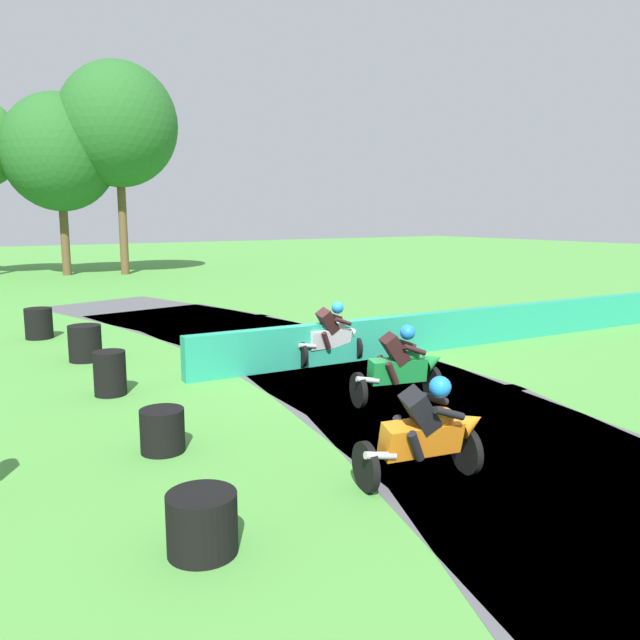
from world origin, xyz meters
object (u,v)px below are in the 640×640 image
at_px(tire_stack_mid_b, 110,373).
at_px(motorcycle_trailing_white, 332,334).
at_px(tire_stack_extra_a, 39,323).
at_px(tire_stack_near, 202,523).
at_px(motorcycle_lead_orange, 428,432).
at_px(tire_stack_mid_a, 162,430).
at_px(tire_stack_far, 85,343).
at_px(motorcycle_chase_green, 402,366).

bearing_deg(tire_stack_mid_b, motorcycle_trailing_white, -2.06).
distance_m(tire_stack_mid_b, tire_stack_extra_a, 6.39).
bearing_deg(tire_stack_near, tire_stack_extra_a, 87.12).
distance_m(motorcycle_lead_orange, motorcycle_trailing_white, 6.34).
bearing_deg(motorcycle_lead_orange, tire_stack_extra_a, 100.45).
relative_size(tire_stack_mid_a, tire_stack_mid_b, 0.75).
relative_size(motorcycle_lead_orange, tire_stack_far, 2.13).
bearing_deg(motorcycle_chase_green, tire_stack_far, 120.76).
distance_m(tire_stack_near, tire_stack_mid_b, 6.05).
relative_size(motorcycle_chase_green, tire_stack_near, 2.51).
relative_size(motorcycle_chase_green, tire_stack_far, 2.13).
bearing_deg(motorcycle_trailing_white, motorcycle_lead_orange, -113.69).
bearing_deg(tire_stack_far, motorcycle_chase_green, -59.24).
height_order(motorcycle_chase_green, tire_stack_near, motorcycle_chase_green).
distance_m(tire_stack_near, tire_stack_far, 9.11).
bearing_deg(tire_stack_far, tire_stack_near, -96.42).
xyz_separation_m(tire_stack_mid_a, tire_stack_far, (0.44, 6.27, 0.10)).
bearing_deg(motorcycle_lead_orange, motorcycle_chase_green, 55.18).
height_order(tire_stack_mid_b, tire_stack_extra_a, same).
xyz_separation_m(motorcycle_chase_green, tire_stack_extra_a, (-4.16, 9.66, -0.26)).
height_order(motorcycle_lead_orange, tire_stack_extra_a, motorcycle_lead_orange).
xyz_separation_m(motorcycle_lead_orange, tire_stack_far, (-1.88, 9.03, -0.25)).
xyz_separation_m(tire_stack_mid_b, tire_stack_far, (0.27, 3.05, -0.00)).
relative_size(motorcycle_lead_orange, tire_stack_mid_b, 2.13).
bearing_deg(tire_stack_extra_a, tire_stack_mid_b, -88.90).
relative_size(motorcycle_trailing_white, tire_stack_mid_b, 2.11).
xyz_separation_m(tire_stack_mid_a, tire_stack_extra_a, (0.04, 9.61, 0.10)).
height_order(motorcycle_lead_orange, tire_stack_near, motorcycle_lead_orange).
relative_size(tire_stack_mid_b, tire_stack_far, 1.00).
bearing_deg(tire_stack_extra_a, motorcycle_trailing_white, -53.64).
distance_m(motorcycle_lead_orange, tire_stack_far, 9.22).
bearing_deg(tire_stack_mid_a, tire_stack_mid_b, 87.10).
xyz_separation_m(motorcycle_trailing_white, tire_stack_mid_b, (-4.71, 0.17, -0.25)).
relative_size(tire_stack_mid_a, tire_stack_extra_a, 0.75).
distance_m(motorcycle_lead_orange, tire_stack_mid_b, 6.36).
distance_m(motorcycle_chase_green, tire_stack_extra_a, 10.53).
bearing_deg(tire_stack_mid_b, tire_stack_near, -97.08).
distance_m(motorcycle_trailing_white, tire_stack_mid_a, 5.76).
height_order(motorcycle_trailing_white, tire_stack_extra_a, motorcycle_trailing_white).
xyz_separation_m(motorcycle_trailing_white, tire_stack_near, (-5.45, -5.84, -0.35)).
bearing_deg(motorcycle_lead_orange, tire_stack_near, -179.41).
height_order(tire_stack_mid_a, tire_stack_far, tire_stack_far).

